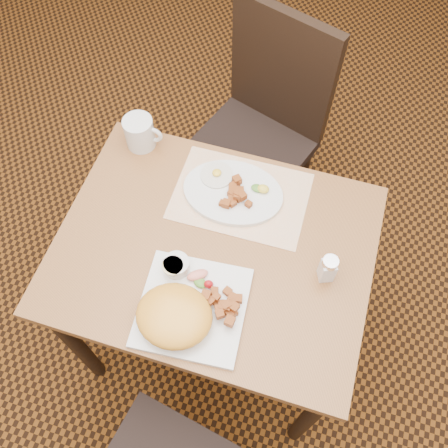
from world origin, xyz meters
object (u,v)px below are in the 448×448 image
Objects in this scene: plate_oval at (233,192)px; table at (214,263)px; chair_far at (261,123)px; salt_shaker at (328,268)px; coffee_mug at (140,133)px; plate_square at (193,307)px.

table is at bearing -90.41° from plate_oval.
table is 0.93× the size of chair_far.
coffee_mug is (-0.66, 0.29, 0.00)m from salt_shaker.
chair_far is 9.70× the size of salt_shaker.
coffee_mug is at bearing 156.45° from salt_shaker.
plate_oval is 3.05× the size of salt_shaker.
chair_far is 0.89m from plate_square.
table is at bearing 90.81° from plate_square.
plate_square is at bearing -148.36° from salt_shaker.
plate_square is 0.59m from coffee_mug.
plate_oval is at bearing 89.59° from table.
chair_far is at bearing 50.43° from coffee_mug.
chair_far reaches higher than plate_square.
table is 0.67m from chair_far.
salt_shaker reaches higher than plate_oval.
salt_shaker is (0.32, -0.18, 0.04)m from plate_oval.
salt_shaker is 0.81× the size of coffee_mug.
plate_square is at bearing -55.05° from coffee_mug.
plate_oval is 2.47× the size of coffee_mug.
plate_square reaches higher than table.
plate_oval reaches higher than plate_square.
chair_far reaches higher than plate_oval.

